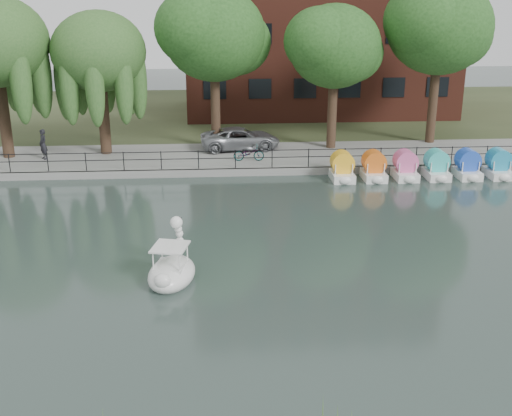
{
  "coord_description": "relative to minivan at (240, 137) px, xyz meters",
  "views": [
    {
      "loc": [
        -1.14,
        -20.41,
        9.87
      ],
      "look_at": [
        0.5,
        4.0,
        1.3
      ],
      "focal_mm": 45.0,
      "sensor_mm": 36.0,
      "label": 1
    }
  ],
  "objects": [
    {
      "name": "promenade",
      "position": [
        -0.45,
        -1.4,
        -0.96
      ],
      "size": [
        40.0,
        6.0,
        0.4
      ],
      "primitive_type": "cube",
      "color": "gray",
      "rests_on": "ground_plane"
    },
    {
      "name": "railing",
      "position": [
        -0.45,
        -4.15,
        -0.01
      ],
      "size": [
        32.0,
        0.05,
        1.0
      ],
      "color": "black",
      "rests_on": "promenade"
    },
    {
      "name": "ground_plane",
      "position": [
        -0.45,
        -17.4,
        -1.16
      ],
      "size": [
        120.0,
        120.0,
        0.0
      ],
      "primitive_type": "plane",
      "color": "#3F4F4A"
    },
    {
      "name": "broadleaf_right",
      "position": [
        5.55,
        0.1,
        5.23
      ],
      "size": [
        5.4,
        5.4,
        8.32
      ],
      "color": "#473323",
      "rests_on": "promenade"
    },
    {
      "name": "pedal_boat_row",
      "position": [
        9.41,
        -5.47,
        -0.55
      ],
      "size": [
        9.65,
        1.7,
        1.4
      ],
      "color": "white",
      "rests_on": "ground_plane"
    },
    {
      "name": "broadleaf_far",
      "position": [
        12.05,
        1.1,
        6.24
      ],
      "size": [
        6.3,
        6.3,
        9.71
      ],
      "color": "#473323",
      "rests_on": "promenade"
    },
    {
      "name": "bicycle",
      "position": [
        0.36,
        -2.72,
        -0.26
      ],
      "size": [
        0.63,
        1.73,
        1.0
      ],
      "primitive_type": "imported",
      "rotation": [
        0.0,
        0.0,
        1.55
      ],
      "color": "gray",
      "rests_on": "promenade"
    },
    {
      "name": "broadleaf_center",
      "position": [
        -1.45,
        0.6,
        5.91
      ],
      "size": [
        6.0,
        6.0,
        9.25
      ],
      "color": "#473323",
      "rests_on": "promenade"
    },
    {
      "name": "swan_boat",
      "position": [
        -3.16,
        -17.2,
        -0.69
      ],
      "size": [
        2.09,
        2.79,
        2.12
      ],
      "rotation": [
        0.0,
        0.0,
        -0.23
      ],
      "color": "white",
      "rests_on": "ground_plane"
    },
    {
      "name": "minivan",
      "position": [
        0.0,
        0.0,
        0.0
      ],
      "size": [
        3.05,
        5.66,
        1.51
      ],
      "primitive_type": "imported",
      "rotation": [
        0.0,
        0.0,
        1.68
      ],
      "color": "gray",
      "rests_on": "promenade"
    },
    {
      "name": "kerb",
      "position": [
        -0.45,
        -4.35,
        -0.96
      ],
      "size": [
        40.0,
        0.25,
        0.4
      ],
      "primitive_type": "cube",
      "color": "gray",
      "rests_on": "ground_plane"
    },
    {
      "name": "land_strip",
      "position": [
        -0.45,
        12.6,
        -0.98
      ],
      "size": [
        60.0,
        22.0,
        0.36
      ],
      "primitive_type": "cube",
      "color": "#47512D",
      "rests_on": "ground_plane"
    },
    {
      "name": "pedestrian",
      "position": [
        -11.27,
        -1.57,
        0.23
      ],
      "size": [
        0.82,
        0.86,
        1.98
      ],
      "primitive_type": "imported",
      "rotation": [
        0.0,
        0.0,
        5.37
      ],
      "color": "black",
      "rests_on": "promenade"
    },
    {
      "name": "willow_mid",
      "position": [
        -7.95,
        -0.4,
        5.09
      ],
      "size": [
        5.32,
        5.32,
        8.15
      ],
      "color": "#473323",
      "rests_on": "promenade"
    }
  ]
}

